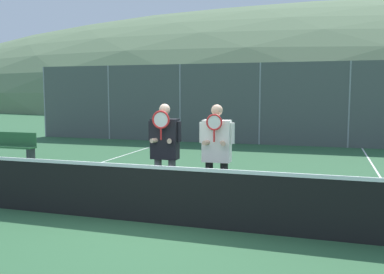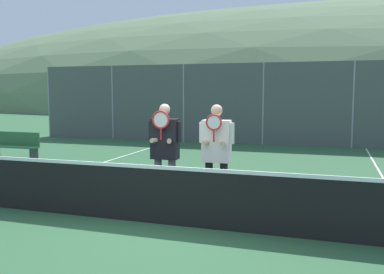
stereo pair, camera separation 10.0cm
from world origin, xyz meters
The scene contains 12 objects.
ground_plane centered at (0.00, 0.00, 0.00)m, with size 120.00×120.00×0.00m, color #2D5B38.
hill_distant centered at (0.00, 63.28, 0.00)m, with size 141.15×78.42×27.45m.
clubhouse_building centered at (1.41, 19.94, 1.61)m, with size 15.17×5.50×3.17m.
fence_back centered at (0.00, 10.52, 1.58)m, with size 19.56×0.06×3.15m.
tennis_net centered at (0.00, 0.00, 0.48)m, with size 10.07×0.09×1.02m.
court_line_left_sideline centered at (-3.74, 3.00, 0.00)m, with size 0.05×16.00×0.01m, color white.
player_leftmost centered at (-0.21, 0.84, 1.08)m, with size 0.61×0.34×1.84m.
player_center_left centered at (0.73, 0.82, 1.08)m, with size 0.60×0.34×1.84m.
car_far_left centered at (-6.29, 13.84, 0.87)m, with size 4.10×1.97×1.69m.
car_left_of_center centered at (-1.64, 13.95, 0.92)m, with size 4.38×1.93×1.80m.
car_center centered at (2.99, 13.59, 0.86)m, with size 4.06×1.98×1.67m.
bench_courtside centered at (-6.40, 4.36, 0.46)m, with size 1.56×0.36×0.85m.
Camera 1 is at (2.44, -6.02, 2.05)m, focal length 40.00 mm.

